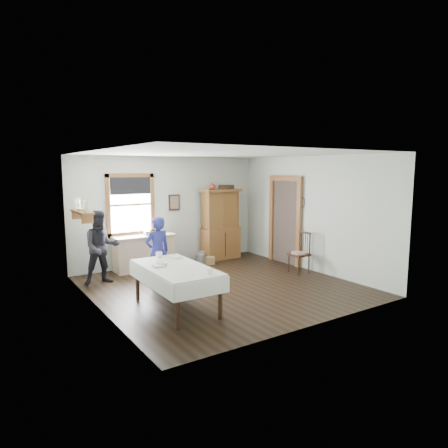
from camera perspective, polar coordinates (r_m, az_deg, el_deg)
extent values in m
cube|color=black|center=(8.31, -0.23, -8.85)|extent=(5.00, 5.00, 0.01)
cube|color=beige|center=(7.96, -0.24, 10.02)|extent=(5.00, 5.00, 0.01)
cube|color=beige|center=(10.20, -7.93, 1.92)|extent=(5.00, 0.01, 2.70)
cube|color=beige|center=(6.11, 12.70, -2.21)|extent=(5.00, 0.01, 2.70)
cube|color=beige|center=(6.99, -17.66, -1.12)|extent=(0.01, 5.00, 2.70)
cube|color=beige|center=(9.61, 12.36, 1.45)|extent=(0.01, 5.00, 2.70)
cube|color=white|center=(9.78, -13.22, 2.71)|extent=(1.00, 0.02, 1.30)
cube|color=brown|center=(9.72, -13.30, 6.78)|extent=(1.18, 0.06, 0.09)
cube|color=brown|center=(9.84, -13.04, -1.33)|extent=(1.18, 0.06, 0.09)
cube|color=brown|center=(9.58, -16.23, 2.50)|extent=(0.09, 0.06, 1.48)
cube|color=brown|center=(9.95, -10.22, 2.88)|extent=(0.09, 0.06, 1.48)
cube|color=black|center=(9.71, -13.21, 5.34)|extent=(0.98, 0.03, 0.40)
cube|color=#443831|center=(10.23, 8.79, 0.23)|extent=(0.03, 0.90, 2.10)
cube|color=brown|center=(9.84, 10.65, -0.11)|extent=(0.08, 0.12, 2.10)
cube|color=brown|center=(10.59, 6.82, 0.53)|extent=(0.08, 0.12, 2.10)
cube|color=brown|center=(10.13, 8.80, 6.46)|extent=(0.08, 1.14, 0.12)
cube|color=brown|center=(8.44, -19.64, 1.66)|extent=(0.24, 1.00, 0.04)
cube|color=brown|center=(8.07, -18.93, 0.70)|extent=(0.22, 0.03, 0.18)
cube|color=brown|center=(8.84, -20.24, 1.24)|extent=(0.22, 0.03, 0.18)
cube|color=tan|center=(8.14, -19.18, 2.38)|extent=(0.03, 0.22, 0.24)
cylinder|color=white|center=(8.77, -20.23, 2.70)|extent=(0.12, 0.12, 0.22)
cube|color=black|center=(10.21, -7.10, 3.07)|extent=(0.30, 0.04, 0.40)
torus|color=black|center=(9.75, 10.95, 3.76)|extent=(0.01, 0.27, 0.27)
cube|color=tan|center=(9.74, -11.34, -4.00)|extent=(1.46, 0.56, 0.84)
cube|color=brown|center=(10.64, -0.49, -0.03)|extent=(1.11, 0.55, 1.86)
cube|color=silver|center=(6.97, -6.88, -9.04)|extent=(1.02, 1.90, 0.75)
cube|color=black|center=(9.41, 10.66, -4.02)|extent=(0.45, 0.45, 0.96)
cube|color=#9DA0A5|center=(10.05, -3.37, -5.08)|extent=(0.33, 0.33, 0.29)
cube|color=#A3814A|center=(10.15, -2.27, -5.25)|extent=(0.36, 0.31, 0.18)
imported|color=navy|center=(8.18, -9.46, -4.37)|extent=(0.52, 0.36, 1.35)
imported|color=black|center=(8.73, -17.11, -3.57)|extent=(0.74, 0.60, 1.43)
imported|color=white|center=(7.60, -9.27, -4.32)|extent=(0.16, 0.16, 0.10)
imported|color=white|center=(6.31, -2.02, -6.82)|extent=(0.11, 0.11, 0.09)
imported|color=white|center=(7.01, -8.87, -5.57)|extent=(0.21, 0.21, 0.05)
imported|color=#71604B|center=(9.85, -10.17, -1.29)|extent=(0.25, 0.25, 0.02)
imported|color=white|center=(9.70, -10.09, -1.32)|extent=(0.21, 0.21, 0.06)
imported|color=white|center=(8.49, -19.74, 2.00)|extent=(0.22, 0.22, 0.05)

